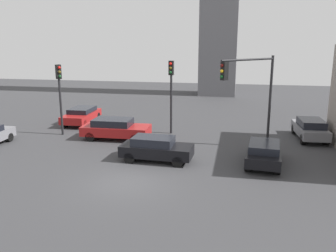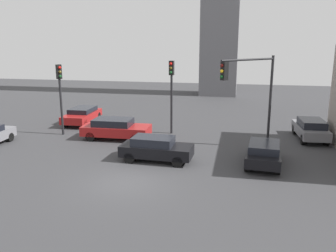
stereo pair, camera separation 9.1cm
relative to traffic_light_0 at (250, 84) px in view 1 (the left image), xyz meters
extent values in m
plane|color=#38383A|center=(-5.70, -5.84, -4.19)|extent=(82.54, 82.54, 0.00)
cylinder|color=black|center=(1.31, 1.39, -1.30)|extent=(0.16, 0.16, 5.78)
cylinder|color=black|center=(-0.15, -0.16, 1.40)|extent=(3.01, 3.17, 0.12)
cube|color=black|center=(-1.44, -1.52, 0.85)|extent=(0.45, 0.45, 1.00)
sphere|color=#4C0F0C|center=(-1.57, -1.67, 1.15)|extent=(0.20, 0.20, 0.20)
sphere|color=yellow|center=(-1.57, -1.67, 0.85)|extent=(0.20, 0.20, 0.20)
sphere|color=#14471E|center=(-1.57, -1.67, 0.55)|extent=(0.20, 0.20, 0.20)
cylinder|color=black|center=(-13.01, 1.81, -1.68)|extent=(0.16, 0.16, 5.02)
cube|color=black|center=(-13.01, 1.81, 0.33)|extent=(0.45, 0.45, 1.00)
sphere|color=red|center=(-12.86, 1.68, 0.63)|extent=(0.20, 0.20, 0.20)
sphere|color=#594714|center=(-12.86, 1.68, 0.33)|extent=(0.20, 0.20, 0.20)
sphere|color=#14471E|center=(-12.86, 1.68, 0.03)|extent=(0.20, 0.20, 0.20)
cylinder|color=black|center=(-5.36, 3.70, -1.56)|extent=(0.16, 0.16, 5.26)
cube|color=black|center=(-5.36, 3.70, 0.57)|extent=(0.35, 0.35, 1.00)
sphere|color=red|center=(-5.38, 3.50, 0.87)|extent=(0.20, 0.20, 0.20)
sphere|color=#594714|center=(-5.38, 3.50, 0.57)|extent=(0.20, 0.20, 0.20)
sphere|color=#14471E|center=(-5.38, 3.50, 0.27)|extent=(0.20, 0.20, 0.20)
cube|color=maroon|center=(-8.78, 1.40, -3.55)|extent=(4.63, 2.07, 0.63)
cube|color=black|center=(-9.01, 1.39, -3.02)|extent=(2.60, 1.79, 0.51)
cylinder|color=black|center=(-7.24, 2.24, -3.87)|extent=(0.65, 0.37, 0.64)
cylinder|color=black|center=(-7.20, 0.62, -3.87)|extent=(0.65, 0.37, 0.64)
cylinder|color=black|center=(-10.36, 2.17, -3.87)|extent=(0.65, 0.37, 0.64)
cylinder|color=black|center=(-10.32, 0.55, -3.87)|extent=(0.65, 0.37, 0.64)
cube|color=black|center=(-5.01, -2.55, -3.58)|extent=(4.10, 1.82, 0.62)
cube|color=black|center=(-5.21, -2.54, -3.05)|extent=(2.32, 1.54, 0.51)
cylinder|color=black|center=(-3.61, -1.95, -3.89)|extent=(0.62, 0.32, 0.61)
cylinder|color=black|center=(-3.67, -3.29, -3.89)|extent=(0.62, 0.32, 0.61)
cylinder|color=black|center=(-6.35, -1.82, -3.89)|extent=(0.62, 0.32, 0.61)
cylinder|color=black|center=(-6.41, -3.16, -3.89)|extent=(0.62, 0.32, 0.61)
cube|color=black|center=(0.88, -1.95, -3.58)|extent=(2.16, 4.18, 0.55)
cube|color=black|center=(0.86, -2.15, -3.13)|extent=(1.78, 2.39, 0.44)
cylinder|color=black|center=(0.28, -0.52, -3.86)|extent=(0.38, 0.69, 0.66)
cylinder|color=black|center=(1.74, -0.65, -3.86)|extent=(0.38, 0.69, 0.66)
cylinder|color=black|center=(0.02, -3.24, -3.86)|extent=(0.38, 0.69, 0.66)
cylinder|color=black|center=(1.48, -3.38, -3.86)|extent=(0.38, 0.69, 0.66)
cube|color=maroon|center=(-13.16, 5.39, -3.58)|extent=(2.00, 4.40, 0.58)
cube|color=black|center=(-13.17, 5.60, -3.12)|extent=(1.72, 2.48, 0.41)
cylinder|color=black|center=(-12.35, 3.93, -3.87)|extent=(0.36, 0.66, 0.65)
cylinder|color=black|center=(-13.89, 3.89, -3.87)|extent=(0.36, 0.66, 0.65)
cylinder|color=black|center=(-12.43, 6.89, -3.87)|extent=(0.36, 0.66, 0.65)
cylinder|color=black|center=(-13.97, 6.84, -3.87)|extent=(0.36, 0.66, 0.65)
cylinder|color=black|center=(-15.69, -0.59, -3.90)|extent=(0.29, 0.59, 0.59)
cube|color=slate|center=(4.32, 3.98, -3.55)|extent=(1.97, 4.19, 0.61)
cube|color=black|center=(4.33, 3.77, -3.02)|extent=(1.65, 2.38, 0.53)
cylinder|color=black|center=(3.53, 5.32, -3.85)|extent=(0.35, 0.70, 0.68)
cylinder|color=black|center=(4.94, 5.41, -3.85)|extent=(0.35, 0.70, 0.68)
cylinder|color=black|center=(3.70, 2.54, -3.85)|extent=(0.35, 0.70, 0.68)
cylinder|color=black|center=(5.11, 2.63, -3.85)|extent=(0.35, 0.70, 0.68)
camera|label=1|loc=(-0.68, -21.23, 2.47)|focal=38.09mm
camera|label=2|loc=(-0.60, -21.21, 2.47)|focal=38.09mm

